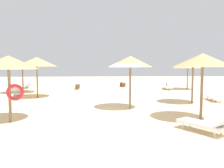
{
  "coord_description": "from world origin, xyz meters",
  "views": [
    {
      "loc": [
        -1.02,
        -10.89,
        2.31
      ],
      "look_at": [
        0.0,
        3.0,
        1.2
      ],
      "focal_mm": 34.91,
      "sensor_mm": 36.0,
      "label": 1
    }
  ],
  "objects_px": {
    "lounger_1": "(213,96)",
    "bench_1": "(123,84)",
    "parasol_1": "(193,62)",
    "lounger_2": "(21,88)",
    "lounger_0": "(205,124)",
    "parasol_2": "(22,65)",
    "parasol_4": "(9,63)",
    "bench_0": "(78,86)",
    "parasol_6": "(37,62)",
    "parasol_5": "(188,65)",
    "lounger_6": "(18,92)",
    "lounger_5": "(166,86)",
    "parasol_7": "(130,62)",
    "parasol_0": "(203,60)"
  },
  "relations": [
    {
      "from": "lounger_1",
      "to": "bench_1",
      "type": "relative_size",
      "value": 1.27
    },
    {
      "from": "parasol_1",
      "to": "lounger_1",
      "type": "distance_m",
      "value": 3.13
    },
    {
      "from": "lounger_2",
      "to": "lounger_0",
      "type": "bearing_deg",
      "value": -52.07
    },
    {
      "from": "parasol_2",
      "to": "parasol_4",
      "type": "relative_size",
      "value": 1.11
    },
    {
      "from": "lounger_0",
      "to": "bench_0",
      "type": "relative_size",
      "value": 1.31
    },
    {
      "from": "lounger_0",
      "to": "lounger_2",
      "type": "distance_m",
      "value": 17.82
    },
    {
      "from": "parasol_4",
      "to": "bench_0",
      "type": "height_order",
      "value": "parasol_4"
    },
    {
      "from": "bench_1",
      "to": "parasol_6",
      "type": "bearing_deg",
      "value": -131.79
    },
    {
      "from": "parasol_5",
      "to": "parasol_1",
      "type": "bearing_deg",
      "value": -111.33
    },
    {
      "from": "parasol_2",
      "to": "lounger_6",
      "type": "bearing_deg",
      "value": -83.21
    },
    {
      "from": "lounger_1",
      "to": "parasol_6",
      "type": "bearing_deg",
      "value": 169.53
    },
    {
      "from": "parasol_6",
      "to": "lounger_6",
      "type": "bearing_deg",
      "value": 147.9
    },
    {
      "from": "parasol_2",
      "to": "lounger_5",
      "type": "height_order",
      "value": "parasol_2"
    },
    {
      "from": "parasol_4",
      "to": "parasol_5",
      "type": "distance_m",
      "value": 17.71
    },
    {
      "from": "parasol_4",
      "to": "parasol_7",
      "type": "xyz_separation_m",
      "value": [
        5.41,
        2.43,
        0.13
      ]
    },
    {
      "from": "lounger_1",
      "to": "bench_1",
      "type": "distance_m",
      "value": 11.63
    },
    {
      "from": "parasol_1",
      "to": "bench_1",
      "type": "distance_m",
      "value": 12.1
    },
    {
      "from": "parasol_7",
      "to": "lounger_6",
      "type": "distance_m",
      "value": 10.21
    },
    {
      "from": "parasol_5",
      "to": "bench_1",
      "type": "bearing_deg",
      "value": 152.33
    },
    {
      "from": "lounger_6",
      "to": "parasol_0",
      "type": "bearing_deg",
      "value": -38.97
    },
    {
      "from": "lounger_5",
      "to": "parasol_6",
      "type": "bearing_deg",
      "value": -156.45
    },
    {
      "from": "lounger_0",
      "to": "parasol_5",
      "type": "bearing_deg",
      "value": 69.03
    },
    {
      "from": "parasol_0",
      "to": "bench_0",
      "type": "relative_size",
      "value": 1.92
    },
    {
      "from": "lounger_2",
      "to": "lounger_6",
      "type": "distance_m",
      "value": 3.82
    },
    {
      "from": "bench_0",
      "to": "lounger_1",
      "type": "bearing_deg",
      "value": -40.37
    },
    {
      "from": "lounger_5",
      "to": "bench_0",
      "type": "distance_m",
      "value": 9.06
    },
    {
      "from": "parasol_6",
      "to": "bench_1",
      "type": "xyz_separation_m",
      "value": [
        7.38,
        8.26,
        -2.32
      ]
    },
    {
      "from": "parasol_7",
      "to": "lounger_6",
      "type": "xyz_separation_m",
      "value": [
        -8.0,
        5.92,
        -2.26
      ]
    },
    {
      "from": "parasol_7",
      "to": "lounger_6",
      "type": "bearing_deg",
      "value": 143.49
    },
    {
      "from": "parasol_1",
      "to": "lounger_6",
      "type": "xyz_separation_m",
      "value": [
        -12.19,
        4.39,
        -2.26
      ]
    },
    {
      "from": "parasol_0",
      "to": "parasol_6",
      "type": "relative_size",
      "value": 0.96
    },
    {
      "from": "parasol_0",
      "to": "parasol_4",
      "type": "relative_size",
      "value": 1.04
    },
    {
      "from": "parasol_1",
      "to": "lounger_5",
      "type": "xyz_separation_m",
      "value": [
        1.05,
        8.24,
        -2.25
      ]
    },
    {
      "from": "parasol_4",
      "to": "lounger_6",
      "type": "relative_size",
      "value": 1.39
    },
    {
      "from": "bench_0",
      "to": "parasol_5",
      "type": "bearing_deg",
      "value": -5.71
    },
    {
      "from": "lounger_5",
      "to": "parasol_2",
      "type": "bearing_deg",
      "value": -171.8
    },
    {
      "from": "parasol_4",
      "to": "lounger_2",
      "type": "xyz_separation_m",
      "value": [
        -3.59,
        12.05,
        -2.14
      ]
    },
    {
      "from": "parasol_1",
      "to": "lounger_1",
      "type": "height_order",
      "value": "parasol_1"
    },
    {
      "from": "parasol_7",
      "to": "lounger_1",
      "type": "bearing_deg",
      "value": 22.31
    },
    {
      "from": "parasol_0",
      "to": "bench_1",
      "type": "distance_m",
      "value": 15.97
    },
    {
      "from": "lounger_2",
      "to": "lounger_5",
      "type": "bearing_deg",
      "value": 0.62
    },
    {
      "from": "lounger_5",
      "to": "bench_0",
      "type": "relative_size",
      "value": 1.26
    },
    {
      "from": "lounger_0",
      "to": "bench_0",
      "type": "height_order",
      "value": "lounger_0"
    },
    {
      "from": "parasol_0",
      "to": "parasol_7",
      "type": "xyz_separation_m",
      "value": [
        -2.66,
        2.7,
        0.0
      ]
    },
    {
      "from": "parasol_4",
      "to": "lounger_1",
      "type": "xyz_separation_m",
      "value": [
        11.53,
        4.94,
        -2.13
      ]
    },
    {
      "from": "parasol_0",
      "to": "lounger_6",
      "type": "distance_m",
      "value": 13.9
    },
    {
      "from": "lounger_0",
      "to": "bench_1",
      "type": "relative_size",
      "value": 1.27
    },
    {
      "from": "lounger_0",
      "to": "lounger_5",
      "type": "bearing_deg",
      "value": 77.0
    },
    {
      "from": "parasol_5",
      "to": "parasol_0",
      "type": "bearing_deg",
      "value": -110.81
    },
    {
      "from": "parasol_2",
      "to": "parasol_6",
      "type": "xyz_separation_m",
      "value": [
        2.04,
        -3.04,
        0.17
      ]
    }
  ]
}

